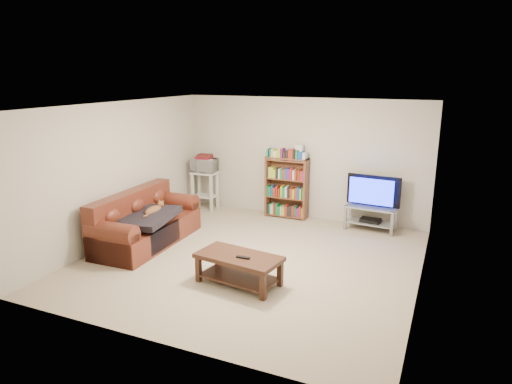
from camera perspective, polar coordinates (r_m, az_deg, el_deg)
The scene contains 19 objects.
floor at distance 7.29m, azimuth -0.54°, elevation -8.45°, with size 5.00×5.00×0.00m, color #BFAD8E.
ceiling at distance 6.72m, azimuth -0.59°, elevation 10.73°, with size 5.00×5.00×0.00m, color white.
wall_back at distance 9.19m, azimuth 5.83°, elevation 4.19°, with size 5.00×5.00×0.00m, color beige.
wall_front at distance 4.83m, azimuth -12.84°, elevation -5.84°, with size 5.00×5.00×0.00m, color beige.
wall_left at distance 8.23m, azimuth -16.68°, elevation 2.40°, with size 5.00×5.00×0.00m, color beige.
wall_right at distance 6.34m, azimuth 20.52°, elevation -1.48°, with size 5.00×5.00×0.00m, color beige.
sofa at distance 8.11m, azimuth -13.88°, elevation -4.07°, with size 0.97×2.13×0.90m.
blanket at distance 7.83m, azimuth -13.49°, elevation -3.07°, with size 0.81×1.05×0.10m, color black.
cat at distance 7.96m, azimuth -12.73°, elevation -2.27°, with size 0.23×0.57×0.17m, color brown, non-canonical shape.
coffee_table at distance 6.40m, azimuth -2.16°, elevation -8.98°, with size 1.24×0.74×0.43m.
remote at distance 6.25m, azimuth -1.62°, elevation -8.17°, with size 0.19×0.05×0.02m, color black.
tv_stand at distance 8.76m, azimuth 14.15°, elevation -2.68°, with size 0.95×0.48×0.46m.
television at distance 8.65m, azimuth 14.33°, elevation 0.05°, with size 0.99×0.13×0.57m, color black.
dvd_player at distance 8.80m, azimuth 14.10°, elevation -3.45°, with size 0.37×0.26×0.06m, color black.
bookshelf at distance 9.20m, azimuth 3.84°, elevation 0.67°, with size 0.86×0.27×1.24m.
shelf_clutter at distance 9.04m, azimuth 4.53°, elevation 4.97°, with size 0.63×0.19×0.28m.
microwave_stand at distance 9.80m, azimuth -6.40°, elevation 0.83°, with size 0.53×0.40×0.83m.
microwave at distance 9.70m, azimuth -6.47°, elevation 3.35°, with size 0.51×0.35×0.28m, color silver.
game_boxes at distance 9.67m, azimuth -6.50°, elevation 4.32°, with size 0.30×0.26×0.05m, color maroon.
Camera 1 is at (2.74, -6.11, 2.87)m, focal length 32.00 mm.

